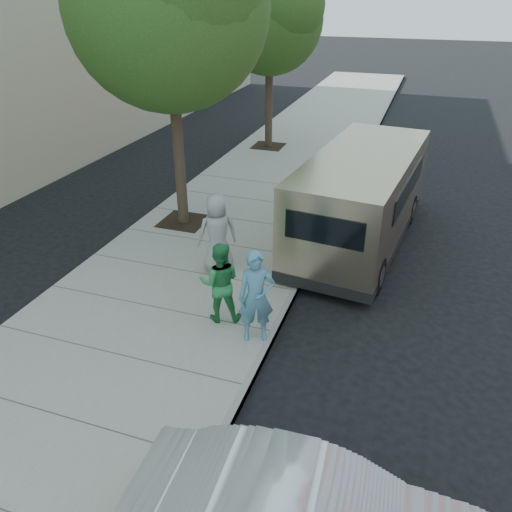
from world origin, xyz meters
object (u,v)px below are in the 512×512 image
person_gray_shirt (217,233)px  person_striped_polo (310,210)px  tree_far (271,14)px  van (362,197)px  parking_meter (299,228)px  person_green_shirt (220,282)px  person_officer (256,297)px

person_gray_shirt → person_striped_polo: (1.61, 1.95, -0.04)m
tree_far → van: bearing=-57.1°
tree_far → parking_meter: (3.50, -8.99, -3.76)m
parking_meter → person_green_shirt: size_ratio=0.84×
person_green_shirt → person_striped_polo: size_ratio=0.93×
person_officer → person_striped_polo: size_ratio=1.02×
person_officer → person_striped_polo: 4.04m
tree_far → person_striped_polo: size_ratio=3.76×
person_green_shirt → person_officer: bearing=137.5°
person_green_shirt → person_striped_polo: (0.83, 3.68, 0.06)m
person_green_shirt → person_gray_shirt: 1.89m
person_green_shirt → parking_meter: bearing=-129.4°
person_gray_shirt → person_striped_polo: bearing=-165.9°
tree_far → van: size_ratio=1.00×
tree_far → parking_meter: tree_far is taller
person_gray_shirt → van: bearing=-172.5°
person_green_shirt → person_striped_polo: person_striped_polo is taller
parking_meter → person_striped_polo: size_ratio=0.78×
person_striped_polo → person_gray_shirt: bearing=20.9°
parking_meter → person_gray_shirt: 1.80m
tree_far → person_green_shirt: tree_far is taller
van → person_gray_shirt: (-2.72, -2.63, -0.19)m
person_officer → person_green_shirt: bearing=133.8°
tree_far → person_gray_shirt: (1.85, -9.69, -3.83)m
person_gray_shirt → parking_meter: bearing=166.2°
van → person_officer: bearing=-97.1°
parking_meter → person_officer: person_officer is taller
tree_far → person_officer: bearing=-73.6°
person_green_shirt → person_gray_shirt: person_gray_shirt is taller
parking_meter → van: bearing=65.3°
van → person_gray_shirt: 3.79m
person_officer → person_gray_shirt: (-1.61, 2.08, 0.02)m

